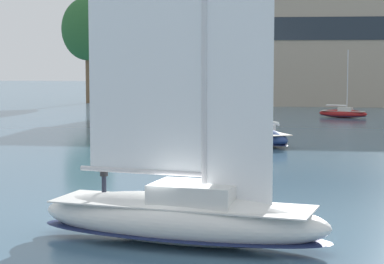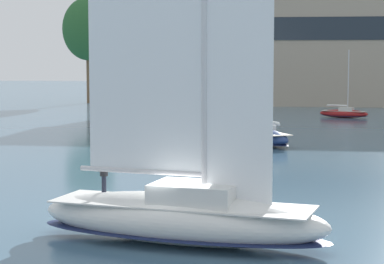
# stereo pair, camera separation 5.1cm
# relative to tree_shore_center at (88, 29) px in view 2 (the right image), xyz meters

# --- Properties ---
(ground_plane) EXTENTS (400.00, 400.00, 0.00)m
(ground_plane) POSITION_rel_tree_shore_center_xyz_m (29.50, -89.44, -11.97)
(ground_plane) COLOR #42667F
(waterfront_building) EXTENTS (40.69, 15.47, 22.01)m
(waterfront_building) POSITION_rel_tree_shore_center_xyz_m (38.56, 2.20, -0.93)
(waterfront_building) COLOR tan
(waterfront_building) RESTS_ON ground
(tree_shore_center) EXTENTS (8.31, 8.31, 17.10)m
(tree_shore_center) POSITION_rel_tree_shore_center_xyz_m (0.00, 0.00, 0.00)
(tree_shore_center) COLOR brown
(tree_shore_center) RESTS_ON ground
(sailboat_main) EXTENTS (12.54, 5.67, 16.63)m
(sailboat_main) POSITION_rel_tree_shore_center_xyz_m (29.53, -89.44, -10.70)
(sailboat_main) COLOR white
(sailboat_main) RESTS_ON ground
(sailboat_moored_near_marina) EXTENTS (6.31, 3.49, 8.38)m
(sailboat_moored_near_marina) POSITION_rel_tree_shore_center_xyz_m (39.54, -24.53, -11.40)
(sailboat_moored_near_marina) COLOR maroon
(sailboat_moored_near_marina) RESTS_ON ground
(sailboat_moored_outer_mooring) EXTENTS (5.84, 8.36, 11.31)m
(sailboat_moored_outer_mooring) POSITION_rel_tree_shore_center_xyz_m (31.13, -54.61, -11.21)
(sailboat_moored_outer_mooring) COLOR navy
(sailboat_moored_outer_mooring) RESTS_ON ground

